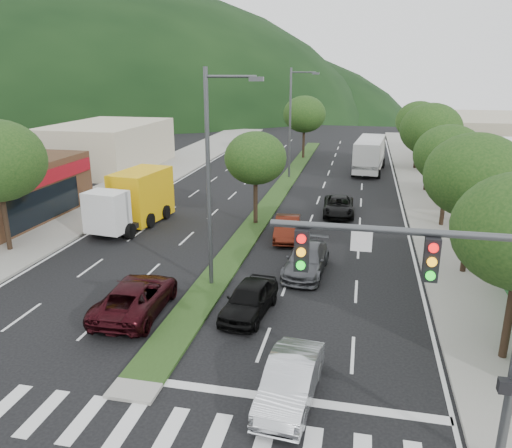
% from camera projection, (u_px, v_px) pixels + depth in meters
% --- Properties ---
extents(ground, '(160.00, 160.00, 0.00)m').
position_uv_depth(ground, '(140.00, 383.00, 16.42)').
color(ground, black).
rests_on(ground, ground).
extents(sidewalk_right, '(5.00, 90.00, 0.15)m').
position_uv_depth(sidewalk_right, '(439.00, 206.00, 37.22)').
color(sidewalk_right, gray).
rests_on(sidewalk_right, ground).
extents(sidewalk_left, '(6.00, 90.00, 0.15)m').
position_uv_depth(sidewalk_left, '(124.00, 190.00, 42.34)').
color(sidewalk_left, gray).
rests_on(sidewalk_left, ground).
extents(median, '(1.60, 56.00, 0.12)m').
position_uv_depth(median, '(280.00, 189.00, 42.53)').
color(median, '#213513').
rests_on(median, ground).
extents(crosswalk, '(19.00, 2.20, 0.01)m').
position_uv_depth(crosswalk, '(111.00, 424.00, 14.55)').
color(crosswalk, silver).
rests_on(crosswalk, ground).
extents(traffic_signal, '(6.12, 0.40, 7.00)m').
position_uv_depth(traffic_signal, '(454.00, 302.00, 11.79)').
color(traffic_signal, '#47494C').
rests_on(traffic_signal, ground).
extents(bldg_left_far, '(9.00, 14.00, 4.60)m').
position_uv_depth(bldg_left_far, '(108.00, 146.00, 51.28)').
color(bldg_left_far, '#C0B399').
rests_on(bldg_left_far, ground).
extents(bldg_right_far, '(10.00, 16.00, 5.20)m').
position_uv_depth(bldg_right_far, '(487.00, 141.00, 52.79)').
color(bldg_right_far, '#C0B399').
rests_on(bldg_right_far, ground).
extents(hill_far, '(176.00, 132.00, 82.00)m').
position_uv_depth(hill_far, '(39.00, 107.00, 135.13)').
color(hill_far, black).
rests_on(hill_far, ground).
extents(tree_r_b, '(4.80, 4.80, 6.94)m').
position_uv_depth(tree_r_b, '(475.00, 176.00, 23.71)').
color(tree_r_b, black).
rests_on(tree_r_b, sidewalk_right).
extents(tree_r_c, '(4.40, 4.40, 6.48)m').
position_uv_depth(tree_r_c, '(449.00, 155.00, 31.26)').
color(tree_r_c, black).
rests_on(tree_r_c, sidewalk_right).
extents(tree_r_d, '(5.00, 5.00, 7.17)m').
position_uv_depth(tree_r_d, '(431.00, 130.00, 40.46)').
color(tree_r_d, black).
rests_on(tree_r_d, sidewalk_right).
extents(tree_r_e, '(4.60, 4.60, 6.71)m').
position_uv_depth(tree_r_e, '(419.00, 121.00, 49.88)').
color(tree_r_e, black).
rests_on(tree_r_e, sidewalk_right).
extents(tree_med_near, '(4.00, 4.00, 6.02)m').
position_uv_depth(tree_med_near, '(256.00, 158.00, 31.90)').
color(tree_med_near, black).
rests_on(tree_med_near, median).
extents(tree_med_far, '(4.80, 4.80, 6.94)m').
position_uv_depth(tree_med_far, '(304.00, 114.00, 55.99)').
color(tree_med_far, black).
rests_on(tree_med_far, median).
extents(streetlight_near, '(2.60, 0.25, 10.00)m').
position_uv_depth(streetlight_near, '(213.00, 170.00, 22.18)').
color(streetlight_near, '#47494C').
rests_on(streetlight_near, ground).
extents(streetlight_mid, '(2.60, 0.25, 10.00)m').
position_uv_depth(streetlight_mid, '(292.00, 118.00, 45.51)').
color(streetlight_mid, '#47494C').
rests_on(streetlight_mid, ground).
extents(sedan_silver, '(1.79, 4.31, 1.39)m').
position_uv_depth(sedan_silver, '(290.00, 381.00, 15.40)').
color(sedan_silver, '#ACAFB4').
rests_on(sedan_silver, ground).
extents(suv_maroon, '(2.66, 5.32, 1.45)m').
position_uv_depth(suv_maroon, '(136.00, 297.00, 20.99)').
color(suv_maroon, black).
rests_on(suv_maroon, ground).
extents(car_queue_a, '(2.09, 4.24, 1.39)m').
position_uv_depth(car_queue_a, '(249.00, 299.00, 20.86)').
color(car_queue_a, black).
rests_on(car_queue_a, ground).
extents(car_queue_b, '(2.18, 4.80, 1.36)m').
position_uv_depth(car_queue_b, '(306.00, 260.00, 25.16)').
color(car_queue_b, '#4C4C51').
rests_on(car_queue_b, ground).
extents(car_queue_c, '(1.81, 4.23, 1.36)m').
position_uv_depth(car_queue_c, '(287.00, 228.00, 30.18)').
color(car_queue_c, '#45150B').
rests_on(car_queue_c, ground).
extents(car_queue_d, '(2.33, 4.66, 1.27)m').
position_uv_depth(car_queue_d, '(339.00, 206.00, 35.16)').
color(car_queue_d, black).
rests_on(car_queue_d, ground).
extents(box_truck, '(3.39, 7.28, 3.47)m').
position_uv_depth(box_truck, '(135.00, 201.00, 32.68)').
color(box_truck, silver).
rests_on(box_truck, ground).
extents(motorhome, '(3.38, 8.76, 3.29)m').
position_uv_depth(motorhome, '(370.00, 154.00, 49.58)').
color(motorhome, silver).
rests_on(motorhome, ground).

